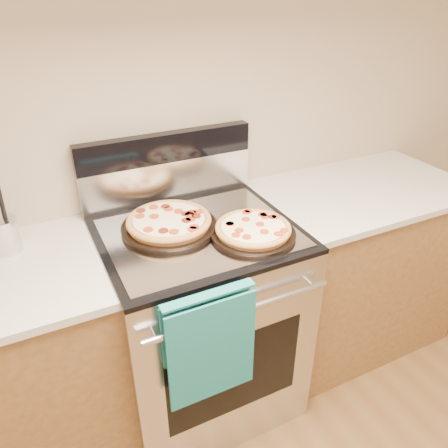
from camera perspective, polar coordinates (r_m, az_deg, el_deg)
name	(u,v)px	position (r m, az deg, el deg)	size (l,w,h in m)	color
wall_back	(160,99)	(1.86, -8.41, 15.80)	(4.00, 4.00, 0.00)	tan
range_body	(200,321)	(1.99, -3.15, -12.52)	(0.76, 0.68, 0.90)	#B7B7BC
oven_window	(235,375)	(1.78, 1.40, -19.06)	(0.56, 0.01, 0.40)	black
cooktop	(197,232)	(1.72, -3.57, -1.07)	(0.76, 0.68, 0.02)	black
backsplash_lower	(168,180)	(1.93, -7.29, 5.73)	(0.76, 0.06, 0.18)	silver
backsplash_upper	(166,147)	(1.87, -7.58, 9.92)	(0.76, 0.06, 0.12)	black
oven_handle	(241,311)	(1.51, 2.28, -11.27)	(0.03, 0.03, 0.70)	silver
dish_towel	(210,344)	(1.53, -1.89, -15.39)	(0.32, 0.05, 0.42)	#197E7B
foil_sheet	(200,233)	(1.69, -3.18, -1.15)	(0.70, 0.55, 0.01)	gray
cabinet_right	(350,268)	(2.41, 16.19, -5.58)	(1.00, 0.62, 0.88)	brown
countertop_right	(364,190)	(2.19, 17.83, 4.21)	(1.02, 0.64, 0.03)	beige
pepperoni_pizza_back	(169,223)	(1.71, -7.18, 0.13)	(0.37, 0.37, 0.05)	#BD783A
pepperoni_pizza_front	(253,230)	(1.65, 3.81, -0.83)	(0.32, 0.32, 0.04)	#BD783A
utensil_crock	(4,235)	(1.76, -26.76, -1.32)	(0.10, 0.10, 0.13)	silver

